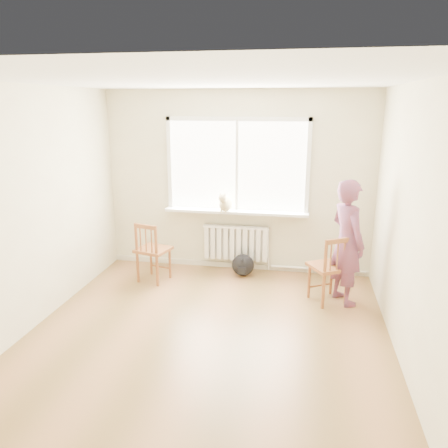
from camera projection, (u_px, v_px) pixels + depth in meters
The scene contains 13 objects.
floor at pixel (205, 341), 4.75m from camera, with size 4.50×4.50×0.00m, color #9A683F.
ceiling at pixel (201, 80), 4.03m from camera, with size 4.50×4.50×0.00m, color white.
back_wall at pixel (237, 183), 6.52m from camera, with size 4.00×0.01×2.70m, color beige.
window at pixel (237, 162), 6.41m from camera, with size 2.12×0.05×1.42m.
windowsill at pixel (236, 212), 6.53m from camera, with size 2.15×0.22×0.04m, color white.
radiator at pixel (236, 242), 6.67m from camera, with size 1.00×0.12×0.55m.
heating_pipe at pixel (318, 269), 6.58m from camera, with size 0.04×0.04×1.40m, color silver.
baseboard at pixel (236, 265), 6.85m from camera, with size 4.00×0.03×0.08m, color beige.
chair_left at pixel (151, 252), 6.23m from camera, with size 0.53×0.51×0.88m.
chair_right at pixel (331, 269), 5.54m from camera, with size 0.60×0.59×0.90m.
person at pixel (347, 242), 5.49m from camera, with size 0.59×0.39×1.61m, color #C14067.
cat at pixel (225, 203), 6.43m from camera, with size 0.24×0.46×0.31m.
backpack at pixel (243, 265), 6.51m from camera, with size 0.33×0.25×0.33m, color black.
Camera 1 is at (0.98, -4.13, 2.49)m, focal length 35.00 mm.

